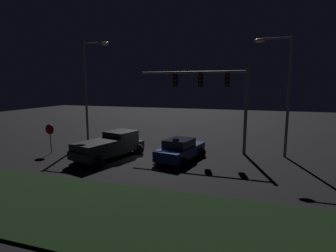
{
  "coord_description": "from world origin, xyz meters",
  "views": [
    {
      "loc": [
        7.11,
        -17.23,
        5.12
      ],
      "look_at": [
        1.2,
        0.99,
        2.18
      ],
      "focal_mm": 28.39,
      "sensor_mm": 36.0,
      "label": 1
    }
  ],
  "objects_px": {
    "stop_sign": "(50,133)",
    "pickup_truck": "(111,144)",
    "traffic_signal_gantry": "(213,88)",
    "street_lamp_right": "(282,83)",
    "street_lamp_left": "(90,81)",
    "car_sedan": "(180,150)"
  },
  "relations": [
    {
      "from": "stop_sign",
      "to": "pickup_truck",
      "type": "bearing_deg",
      "value": 2.69
    },
    {
      "from": "traffic_signal_gantry",
      "to": "street_lamp_right",
      "type": "xyz_separation_m",
      "value": [
        4.78,
        0.12,
        0.41
      ]
    },
    {
      "from": "street_lamp_left",
      "to": "street_lamp_right",
      "type": "xyz_separation_m",
      "value": [
        15.74,
        -0.19,
        -0.21
      ]
    },
    {
      "from": "traffic_signal_gantry",
      "to": "street_lamp_left",
      "type": "relative_size",
      "value": 0.94
    },
    {
      "from": "street_lamp_right",
      "to": "stop_sign",
      "type": "distance_m",
      "value": 17.31
    },
    {
      "from": "traffic_signal_gantry",
      "to": "street_lamp_left",
      "type": "height_order",
      "value": "street_lamp_left"
    },
    {
      "from": "car_sedan",
      "to": "stop_sign",
      "type": "distance_m",
      "value": 9.96
    },
    {
      "from": "pickup_truck",
      "to": "street_lamp_left",
      "type": "height_order",
      "value": "street_lamp_left"
    },
    {
      "from": "pickup_truck",
      "to": "traffic_signal_gantry",
      "type": "bearing_deg",
      "value": -42.39
    },
    {
      "from": "pickup_truck",
      "to": "street_lamp_left",
      "type": "xyz_separation_m",
      "value": [
        -4.45,
        4.36,
        4.52
      ]
    },
    {
      "from": "stop_sign",
      "to": "traffic_signal_gantry",
      "type": "bearing_deg",
      "value": 20.38
    },
    {
      "from": "car_sedan",
      "to": "stop_sign",
      "type": "relative_size",
      "value": 2.1
    },
    {
      "from": "street_lamp_right",
      "to": "stop_sign",
      "type": "relative_size",
      "value": 3.8
    },
    {
      "from": "car_sedan",
      "to": "traffic_signal_gantry",
      "type": "relative_size",
      "value": 0.56
    },
    {
      "from": "traffic_signal_gantry",
      "to": "street_lamp_right",
      "type": "bearing_deg",
      "value": 1.43
    },
    {
      "from": "car_sedan",
      "to": "street_lamp_left",
      "type": "bearing_deg",
      "value": 82.13
    },
    {
      "from": "street_lamp_left",
      "to": "stop_sign",
      "type": "height_order",
      "value": "street_lamp_left"
    },
    {
      "from": "pickup_truck",
      "to": "car_sedan",
      "type": "distance_m",
      "value": 4.93
    },
    {
      "from": "pickup_truck",
      "to": "traffic_signal_gantry",
      "type": "xyz_separation_m",
      "value": [
        6.5,
        4.05,
        3.9
      ]
    },
    {
      "from": "pickup_truck",
      "to": "traffic_signal_gantry",
      "type": "height_order",
      "value": "traffic_signal_gantry"
    },
    {
      "from": "street_lamp_right",
      "to": "stop_sign",
      "type": "xyz_separation_m",
      "value": [
        -16.32,
        -4.4,
        -3.75
      ]
    },
    {
      "from": "car_sedan",
      "to": "street_lamp_right",
      "type": "height_order",
      "value": "street_lamp_right"
    }
  ]
}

